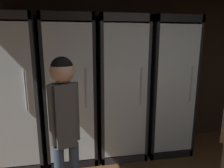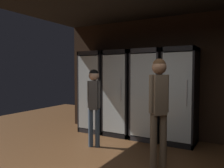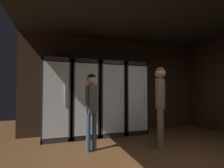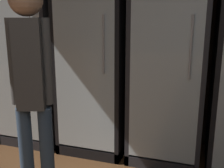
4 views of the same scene
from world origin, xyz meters
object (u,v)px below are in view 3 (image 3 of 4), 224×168
cooler_center (109,99)px  cooler_right (132,98)px  shopper_near (91,102)px  cooler_far_left (56,100)px  cooler_left (84,99)px  shopper_far (160,98)px

cooler_center → cooler_right: bearing=-0.2°
shopper_near → cooler_right: bearing=37.6°
cooler_far_left → cooler_left: 0.72m
shopper_far → cooler_center: bearing=115.9°
cooler_left → cooler_right: (1.44, 0.00, 0.01)m
cooler_right → shopper_near: size_ratio=1.29×
cooler_right → cooler_left: bearing=-180.0°
cooler_left → cooler_center: bearing=0.2°
cooler_far_left → shopper_near: (0.69, -1.13, 0.01)m
cooler_far_left → cooler_center: (1.44, 0.00, 0.00)m
cooler_left → shopper_far: size_ratio=1.17×
cooler_left → shopper_near: (-0.03, -1.13, 0.01)m
cooler_left → cooler_right: 1.44m
shopper_far → cooler_left: bearing=134.6°
cooler_far_left → shopper_near: 1.33m
cooler_right → cooler_center: bearing=179.8°
cooler_left → shopper_near: bearing=-91.6°
cooler_left → shopper_far: 2.03m
cooler_far_left → cooler_left: (0.72, -0.00, 0.00)m
cooler_left → cooler_right: bearing=0.0°
cooler_center → shopper_far: (0.70, -1.44, 0.08)m
cooler_far_left → cooler_left: size_ratio=1.00×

